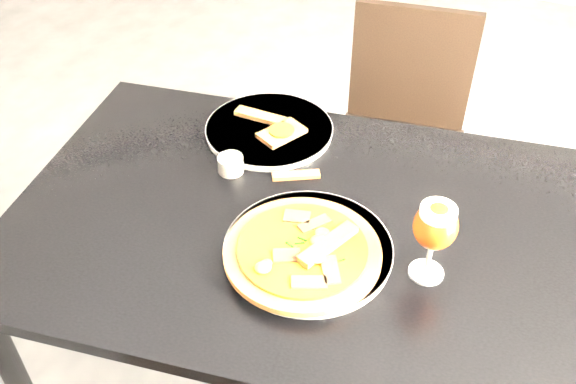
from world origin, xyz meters
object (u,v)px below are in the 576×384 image
at_px(chair_far, 399,137).
at_px(pizza, 303,250).
at_px(dining_table, 297,248).
at_px(beer_glass, 435,227).

xyz_separation_m(chair_far, pizza, (0.02, -0.86, 0.31)).
relative_size(chair_far, pizza, 2.81).
xyz_separation_m(dining_table, beer_glass, (0.28, -0.04, 0.21)).
bearing_deg(beer_glass, chair_far, 107.04).
distance_m(chair_far, pizza, 0.91).
height_order(chair_far, beer_glass, beer_glass).
bearing_deg(beer_glass, dining_table, 171.02).
bearing_deg(pizza, chair_far, 91.02).
bearing_deg(dining_table, pizza, -70.72).
xyz_separation_m(pizza, beer_glass, (0.23, 0.06, 0.09)).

